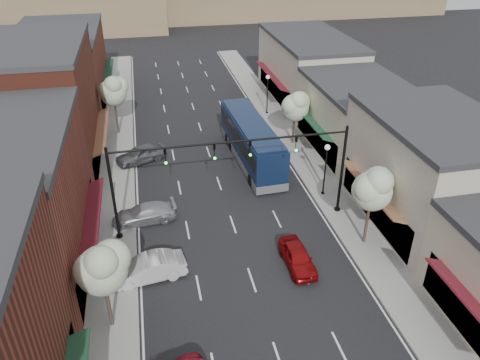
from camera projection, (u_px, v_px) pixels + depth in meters
ground at (260, 303)px, 27.07m from camera, size 160.00×160.00×0.00m
sidewalk_left at (117, 167)px, 41.20m from camera, size 2.80×73.00×0.15m
sidewalk_right at (298, 150)px, 44.20m from camera, size 2.80×73.00×0.15m
curb_left at (133, 166)px, 41.45m from camera, size 0.25×73.00×0.17m
curb_right at (284, 151)px, 43.95m from camera, size 0.25×73.00×0.17m
bldg_left_midnear at (0, 208)px, 27.28m from camera, size 10.14×14.10×9.40m
bldg_left_midfar at (36, 109)px, 38.76m from camera, size 10.14×14.10×10.90m
bldg_left_far at (62, 69)px, 52.94m from camera, size 10.14×18.10×8.40m
bldg_right_midnear at (430, 171)px, 32.65m from camera, size 9.14×12.10×7.90m
bldg_right_midfar at (357, 117)px, 43.18m from camera, size 9.14×12.10×6.40m
bldg_right_far at (308, 68)px, 54.79m from camera, size 9.14×16.10×7.40m
hill_near at (28, 8)px, 86.66m from camera, size 50.00×20.00×8.00m
signal_mast_right at (312, 160)px, 32.54m from camera, size 8.22×0.46×7.00m
signal_mast_left at (148, 177)px, 30.52m from camera, size 8.22×0.46×7.00m
tree_right_near at (374, 188)px, 29.67m from camera, size 2.85×2.65×5.95m
tree_right_far at (296, 105)px, 43.46m from camera, size 2.85×2.65×5.43m
tree_left_near at (102, 267)px, 23.43m from camera, size 2.85×2.65×5.69m
tree_left_far at (113, 90)px, 45.26m from camera, size 2.85×2.65×6.13m
lamp_post_near at (326, 162)px, 35.85m from camera, size 0.44×0.44×4.44m
lamp_post_far at (268, 88)px, 50.68m from camera, size 0.44×0.44×4.44m
coach_bus at (251, 141)px, 41.48m from camera, size 3.32×12.50×3.78m
red_hatchback at (298, 257)px, 29.59m from camera, size 1.73×4.07×1.37m
parked_car_b at (148, 269)px, 28.52m from camera, size 4.84×2.26×1.53m
parked_car_c at (144, 214)px, 33.85m from camera, size 4.75×2.28×1.34m
parked_car_d at (141, 154)px, 41.89m from camera, size 4.88×3.47×1.54m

